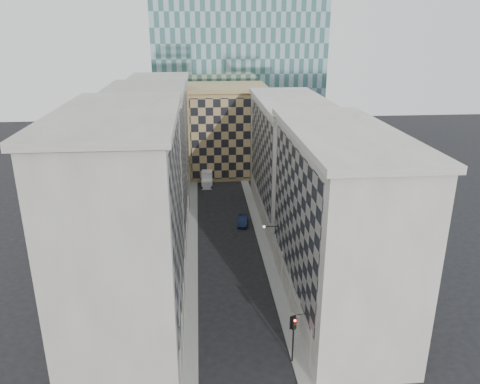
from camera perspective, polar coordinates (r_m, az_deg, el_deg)
sidewalk_west at (r=67.99m, az=-5.81°, el=-7.18°), size 1.50×100.00×0.15m
sidewalk_east at (r=68.56m, az=3.06°, el=-6.85°), size 1.50×100.00×0.15m
bldg_left_a at (r=46.31m, az=-13.52°, el=-4.99°), size 10.80×22.80×23.70m
bldg_left_b at (r=66.92m, az=-10.95°, el=2.52°), size 10.80×22.80×22.70m
bldg_left_c at (r=88.21m, az=-9.60°, el=6.45°), size 10.80×22.80×21.70m
bldg_right_a at (r=52.09m, az=11.70°, el=-3.80°), size 10.80×26.80×20.70m
bldg_right_b at (r=76.98m, az=6.13°, el=3.90°), size 10.80×28.80×19.70m
tan_block at (r=100.97m, az=-1.66°, el=7.59°), size 16.80×14.80×18.80m
church_tower at (r=112.74m, az=-3.27°, el=17.83°), size 7.20×7.20×51.50m
flagpoles_left at (r=43.21m, az=-7.33°, el=-12.25°), size 0.10×6.33×2.33m
bracket_lamp at (r=60.45m, az=3.12°, el=-4.25°), size 1.98×0.36×0.36m
traffic_light at (r=46.11m, az=6.54°, el=-16.33°), size 0.61×0.61×4.98m
box_truck at (r=94.62m, az=-4.05°, el=1.56°), size 2.34×5.30×2.86m
dark_car at (r=76.07m, az=0.35°, el=-3.50°), size 2.06×4.42×1.40m
shop_sign at (r=47.46m, az=6.65°, el=-15.00°), size 1.16×0.71×0.79m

